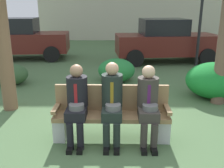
{
  "coord_description": "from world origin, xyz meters",
  "views": [
    {
      "loc": [
        0.08,
        -4.17,
        2.18
      ],
      "look_at": [
        -0.01,
        0.17,
        0.85
      ],
      "focal_mm": 41.35,
      "sensor_mm": 36.0,
      "label": 1
    }
  ],
  "objects": [
    {
      "name": "seated_man_left",
      "position": [
        -0.57,
        -0.31,
        0.72
      ],
      "size": [
        0.34,
        0.72,
        1.29
      ],
      "color": "black",
      "rests_on": "ground"
    },
    {
      "name": "seated_man_middle",
      "position": [
        0.0,
        -0.3,
        0.73
      ],
      "size": [
        0.34,
        0.72,
        1.32
      ],
      "color": "#1E2823",
      "rests_on": "ground"
    },
    {
      "name": "parked_car_far",
      "position": [
        1.97,
        6.01,
        0.84
      ],
      "size": [
        4.05,
        2.05,
        1.68
      ],
      "color": "#591E19",
      "rests_on": "ground"
    },
    {
      "name": "park_bench",
      "position": [
        -0.01,
        -0.18,
        0.42
      ],
      "size": [
        1.92,
        0.44,
        0.9
      ],
      "color": "#99754C",
      "rests_on": "ground"
    },
    {
      "name": "ground_plane",
      "position": [
        0.0,
        0.0,
        0.0
      ],
      "size": [
        80.0,
        80.0,
        0.0
      ],
      "primitive_type": "plane",
      "color": "#496840"
    },
    {
      "name": "shrub_mid_lawn",
      "position": [
        -2.93,
        2.86,
        0.29
      ],
      "size": [
        0.93,
        0.85,
        0.58
      ],
      "primitive_type": "ellipsoid",
      "color": "#335430",
      "rests_on": "ground"
    },
    {
      "name": "shrub_near_bench",
      "position": [
        0.06,
        3.23,
        0.34
      ],
      "size": [
        1.09,
        1.0,
        0.68
      ],
      "primitive_type": "ellipsoid",
      "color": "#247736",
      "rests_on": "ground"
    },
    {
      "name": "shrub_far_lawn",
      "position": [
        2.45,
        1.88,
        0.43
      ],
      "size": [
        1.38,
        1.27,
        0.86
      ],
      "primitive_type": "ellipsoid",
      "color": "#1A7D2D",
      "rests_on": "ground"
    },
    {
      "name": "parked_car_near",
      "position": [
        -3.97,
        6.48,
        0.84
      ],
      "size": [
        4.03,
        2.0,
        1.68
      ],
      "color": "#591E19",
      "rests_on": "ground"
    },
    {
      "name": "seated_man_right",
      "position": [
        0.58,
        -0.31,
        0.71
      ],
      "size": [
        0.34,
        0.72,
        1.28
      ],
      "color": "#38332D",
      "rests_on": "ground"
    },
    {
      "name": "street_lamp",
      "position": [
        2.97,
        5.11,
        2.35
      ],
      "size": [
        0.24,
        0.24,
        3.87
      ],
      "color": "black",
      "rests_on": "ground"
    }
  ]
}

